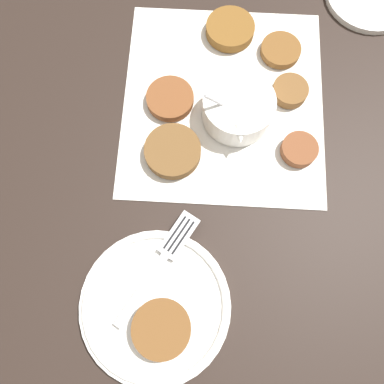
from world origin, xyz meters
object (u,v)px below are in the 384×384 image
fritter_on_plate (161,329)px  fork (165,256)px  serving_plate (155,306)px  sauce_bowl (238,109)px

fritter_on_plate → fork: (-0.10, 0.00, -0.01)m
serving_plate → fritter_on_plate: size_ratio=2.66×
serving_plate → fork: size_ratio=1.29×
fritter_on_plate → sauce_bowl: bearing=161.0°
sauce_bowl → serving_plate: sauce_bowl is taller
fork → fritter_on_plate: bearing=-0.9°
fork → serving_plate: bearing=-10.3°
sauce_bowl → fork: size_ratio=0.74×
sauce_bowl → fork: sauce_bowl is taller
serving_plate → fork: (-0.07, 0.01, 0.01)m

